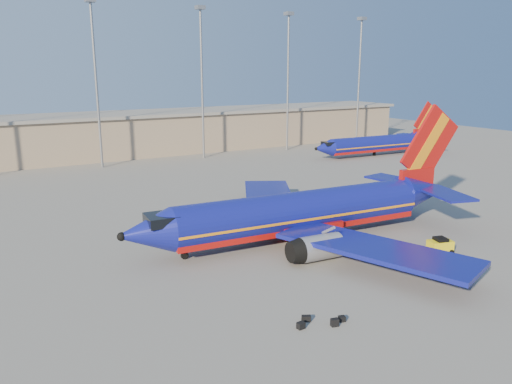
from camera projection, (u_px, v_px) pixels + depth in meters
ground at (258, 232)px, 53.57m from camera, size 220.00×220.00×0.00m
terminal_building at (158, 131)px, 105.94m from camera, size 122.00×16.00×8.50m
light_mast_row at (151, 67)px, 90.30m from camera, size 101.60×1.60×28.65m
aircraft_main at (308, 212)px, 50.89m from camera, size 39.14×37.54×13.25m
aircraft_second at (378, 144)px, 101.47m from camera, size 31.22×12.13×10.57m
baggage_tug at (440, 245)px, 47.03m from camera, size 2.51×1.89×1.61m
luggage_pile at (320, 321)px, 34.02m from camera, size 3.57×2.07×0.53m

